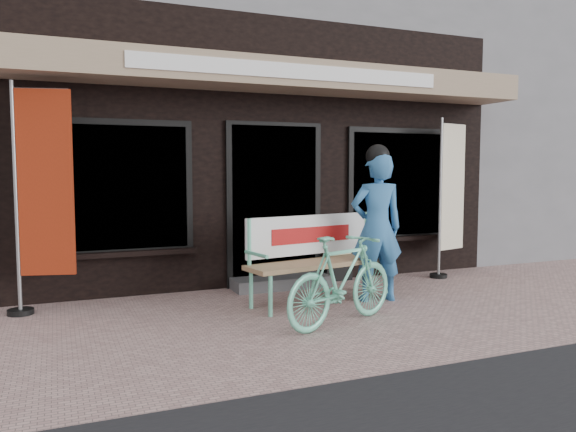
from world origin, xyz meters
name	(u,v)px	position (x,y,z in m)	size (l,w,h in m)	color
ground	(343,320)	(0.00, 0.00, 0.00)	(70.00, 70.00, 0.00)	tan
storefront	(215,91)	(0.00, 4.96, 2.99)	(7.00, 6.77, 6.00)	black
neighbor_right_near	(542,120)	(8.50, 5.50, 2.80)	(10.00, 7.00, 5.60)	slate
bench	(317,251)	(0.12, 0.90, 0.60)	(1.94, 0.82, 1.02)	#6BD1AB
person	(377,224)	(0.79, 0.65, 0.92)	(0.70, 0.52, 1.87)	teal
bicycle	(342,280)	(-0.08, -0.13, 0.46)	(0.43, 1.53, 0.92)	#6BD1AB
nobori_red	(41,195)	(-2.88, 1.50, 1.29)	(0.74, 0.33, 2.51)	gray
nobori_cream	(450,195)	(2.61, 1.59, 1.19)	(0.68, 0.31, 2.30)	gray
menu_stand	(339,252)	(0.93, 1.87, 0.42)	(0.41, 0.10, 0.81)	black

